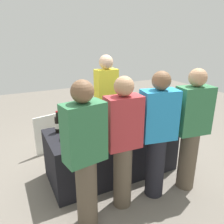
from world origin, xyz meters
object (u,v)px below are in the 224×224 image
guest_1 (123,141)px  guest_3 (191,128)px  wine_bottle_6 (142,112)px  wine_glass_0 (71,131)px  wine_bottle_4 (118,114)px  wine_bottle_2 (93,120)px  server_pouring (106,101)px  wine_bottle_0 (58,125)px  wine_glass_4 (138,122)px  guest_0 (85,154)px  wine_bottle_5 (132,115)px  menu_board (50,134)px  ice_bucket (72,130)px  wine_bottle_3 (100,119)px  wine_glass_2 (97,130)px  wine_bottle_1 (81,123)px  wine_glass_3 (125,123)px  guest_2 (158,133)px  wine_glass_1 (90,129)px

guest_1 → guest_3: size_ratio=0.98×
wine_bottle_6 → wine_glass_0: 1.27m
wine_bottle_4 → wine_bottle_6: 0.41m
wine_bottle_2 → server_pouring: server_pouring is taller
wine_bottle_4 → guest_1: (-0.42, -0.89, 0.02)m
wine_bottle_0 → wine_bottle_6: 1.35m
wine_glass_4 → guest_0: (-1.05, -0.63, 0.06)m
wine_bottle_5 → menu_board: bearing=138.0°
ice_bucket → guest_1: 0.76m
wine_glass_0 → guest_3: size_ratio=0.09×
wine_glass_0 → guest_0: 0.71m
wine_bottle_3 → ice_bucket: wine_bottle_3 is taller
server_pouring → wine_glass_2: bearing=54.5°
wine_bottle_1 → wine_glass_2: size_ratio=2.23×
wine_glass_3 → guest_3: (0.60, -0.67, 0.06)m
wine_glass_0 → wine_glass_4: (0.99, -0.08, -0.01)m
wine_bottle_2 → server_pouring: bearing=47.0°
guest_1 → guest_2: bearing=0.8°
wine_glass_1 → guest_0: (-0.31, -0.68, 0.06)m
wine_bottle_2 → guest_0: (-0.47, -0.94, 0.04)m
wine_glass_0 → menu_board: 1.25m
wine_glass_4 → wine_glass_2: bearing=-177.4°
wine_glass_3 → guest_0: (-0.86, -0.67, 0.06)m
wine_glass_1 → ice_bucket: size_ratio=0.66×
wine_bottle_1 → guest_3: guest_3 is taller
wine_glass_0 → server_pouring: size_ratio=0.08×
wine_glass_3 → wine_bottle_3: bearing=135.7°
wine_bottle_3 → wine_bottle_6: size_ratio=0.94×
guest_2 → ice_bucket: bearing=154.0°
wine_bottle_1 → guest_1: size_ratio=0.20×
guest_3 → menu_board: 2.41m
wine_bottle_5 → wine_bottle_2: bearing=173.6°
server_pouring → wine_bottle_5: bearing=106.3°
wine_glass_2 → wine_glass_3: bearing=9.2°
wine_glass_0 → wine_glass_4: bearing=-4.8°
wine_bottle_2 → wine_bottle_6: (0.84, -0.03, 0.01)m
ice_bucket → wine_bottle_3: bearing=22.4°
menu_board → wine_bottle_0: bearing=-105.1°
wine_bottle_6 → ice_bucket: (-1.22, -0.16, -0.02)m
wine_bottle_1 → menu_board: bearing=105.9°
wine_bottle_5 → wine_bottle_4: bearing=146.3°
ice_bucket → wine_bottle_1: bearing=41.8°
wine_glass_2 → menu_board: wine_glass_2 is taller
guest_0 → server_pouring: bearing=48.3°
wine_bottle_0 → guest_0: bearing=-88.1°
wine_glass_0 → wine_glass_2: size_ratio=1.02×
wine_bottle_0 → ice_bucket: (0.12, -0.25, -0.01)m
wine_bottle_3 → wine_glass_4: (0.47, -0.32, -0.02)m
wine_bottle_5 → wine_glass_0: (-1.04, -0.16, -0.00)m
wine_bottle_4 → server_pouring: size_ratio=0.19×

